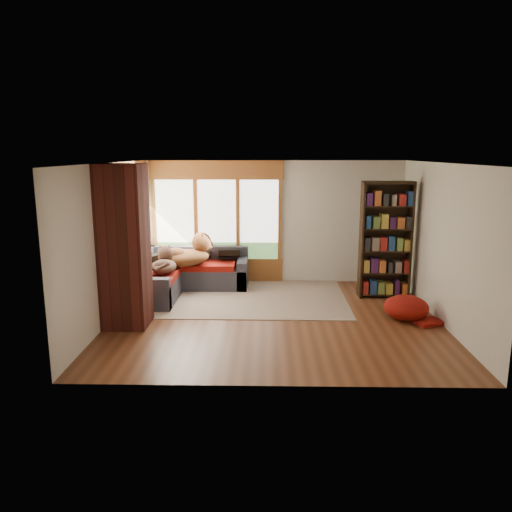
% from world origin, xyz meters
% --- Properties ---
extents(floor, '(5.50, 5.50, 0.00)m').
position_xyz_m(floor, '(0.00, 0.00, 0.00)').
color(floor, '#562C17').
rests_on(floor, ground).
extents(ceiling, '(5.50, 5.50, 0.00)m').
position_xyz_m(ceiling, '(0.00, 0.00, 2.60)').
color(ceiling, white).
extents(wall_back, '(5.50, 0.04, 2.60)m').
position_xyz_m(wall_back, '(0.00, 2.50, 1.30)').
color(wall_back, silver).
rests_on(wall_back, ground).
extents(wall_front, '(5.50, 0.04, 2.60)m').
position_xyz_m(wall_front, '(0.00, -2.50, 1.30)').
color(wall_front, silver).
rests_on(wall_front, ground).
extents(wall_left, '(0.04, 5.00, 2.60)m').
position_xyz_m(wall_left, '(-2.75, 0.00, 1.30)').
color(wall_left, silver).
rests_on(wall_left, ground).
extents(wall_right, '(0.04, 5.00, 2.60)m').
position_xyz_m(wall_right, '(2.75, 0.00, 1.30)').
color(wall_right, silver).
rests_on(wall_right, ground).
extents(windows_back, '(2.82, 0.10, 1.90)m').
position_xyz_m(windows_back, '(-1.20, 2.47, 1.35)').
color(windows_back, '#975726').
rests_on(windows_back, wall_back).
extents(windows_left, '(0.10, 2.62, 1.90)m').
position_xyz_m(windows_left, '(-2.72, 1.20, 1.35)').
color(windows_left, '#975726').
rests_on(windows_left, wall_left).
extents(roller_blind, '(0.03, 0.72, 0.90)m').
position_xyz_m(roller_blind, '(-2.69, 2.03, 1.75)').
color(roller_blind, '#6A915C').
rests_on(roller_blind, wall_left).
extents(brick_chimney, '(0.70, 0.70, 2.60)m').
position_xyz_m(brick_chimney, '(-2.40, -0.35, 1.30)').
color(brick_chimney, '#471914').
rests_on(brick_chimney, ground).
extents(sectional_sofa, '(2.20, 2.20, 0.80)m').
position_xyz_m(sectional_sofa, '(-1.95, 1.70, 0.30)').
color(sectional_sofa, '#2B2932').
rests_on(sectional_sofa, ground).
extents(area_rug, '(3.75, 2.87, 0.01)m').
position_xyz_m(area_rug, '(-0.48, 1.32, 0.01)').
color(area_rug, beige).
rests_on(area_rug, ground).
extents(bookshelf, '(0.96, 0.32, 2.24)m').
position_xyz_m(bookshelf, '(2.14, 1.36, 1.12)').
color(bookshelf, black).
rests_on(bookshelf, ground).
extents(pouf, '(0.99, 0.99, 0.41)m').
position_xyz_m(pouf, '(2.22, 0.01, 0.22)').
color(pouf, maroon).
rests_on(pouf, area_rug).
extents(dog_tan, '(1.16, 1.06, 0.56)m').
position_xyz_m(dog_tan, '(-1.67, 1.65, 0.82)').
color(dog_tan, brown).
rests_on(dog_tan, sectional_sofa).
extents(dog_brindle, '(0.51, 0.79, 0.42)m').
position_xyz_m(dog_brindle, '(-2.07, 1.06, 0.74)').
color(dog_brindle, '#2F1D16').
rests_on(dog_brindle, sectional_sofa).
extents(throw_pillows, '(1.98, 1.68, 0.45)m').
position_xyz_m(throw_pillows, '(-1.92, 1.85, 0.77)').
color(throw_pillows, black).
rests_on(throw_pillows, sectional_sofa).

